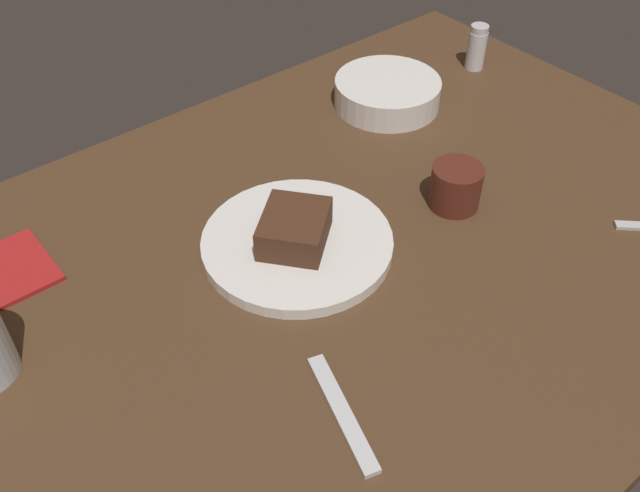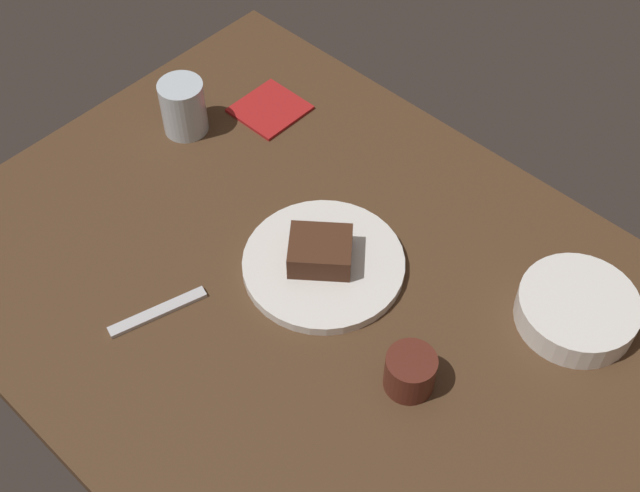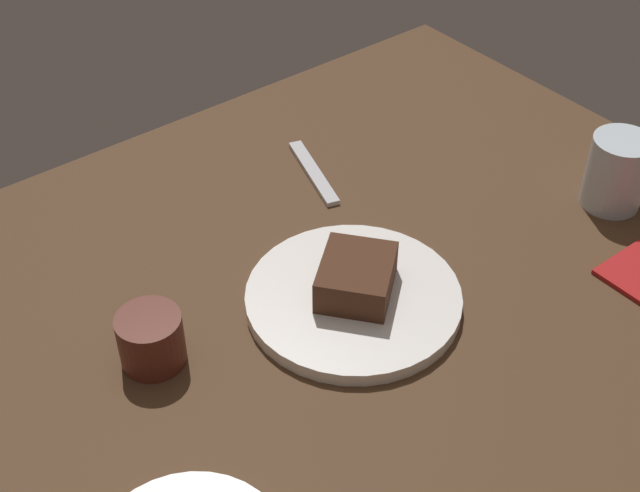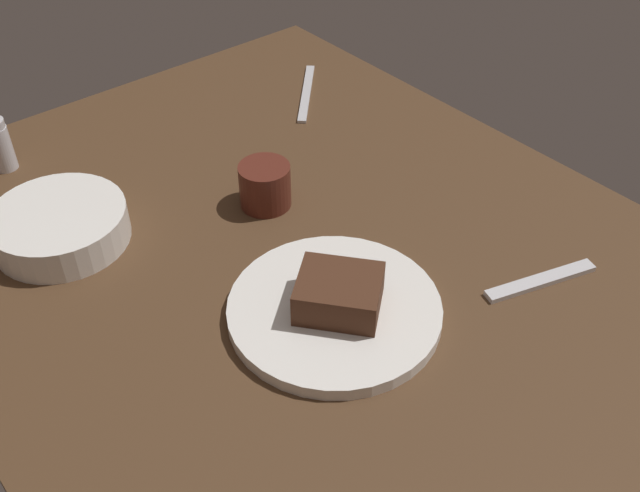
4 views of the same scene
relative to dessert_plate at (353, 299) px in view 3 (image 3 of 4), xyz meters
The scene contains 6 objects.
dining_table 6.99cm from the dessert_plate, 142.72° to the left, with size 120.00×84.00×3.00cm, color #4C331E.
dessert_plate is the anchor object (origin of this frame).
chocolate_cake_slice 2.97cm from the dessert_plate, 20.24° to the left, with size 9.35×7.99×4.18cm, color #472819.
water_glass 39.20cm from the dessert_plate, ahead, with size 7.77×7.77×9.75cm, color silver.
coffee_cup 23.27cm from the dessert_plate, 163.28° to the left, with size 7.02×7.02×6.13cm, color #562319.
dessert_spoon 25.64cm from the dessert_plate, 62.42° to the left, with size 15.00×1.80×0.70cm, color silver.
Camera 3 is at (-42.31, -58.40, 73.46)cm, focal length 49.35 mm.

